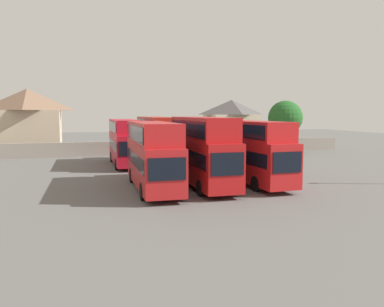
# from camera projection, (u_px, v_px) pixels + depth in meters

# --- Properties ---
(ground) EXTENTS (140.00, 140.00, 0.00)m
(ground) POSITION_uv_depth(u_px,v_px,m) (157.00, 159.00, 47.05)
(ground) COLOR #605E5B
(depot_boundary_wall) EXTENTS (56.00, 0.50, 1.80)m
(depot_boundary_wall) POSITION_uv_depth(u_px,v_px,m) (149.00, 148.00, 52.13)
(depot_boundary_wall) COLOR gray
(depot_boundary_wall) RESTS_ON ground
(bus_1) EXTENTS (2.83, 10.73, 4.79)m
(bus_1) POSITION_uv_depth(u_px,v_px,m) (153.00, 152.00, 28.21)
(bus_1) COLOR red
(bus_1) RESTS_ON ground
(bus_2) EXTENTS (2.66, 10.69, 5.12)m
(bus_2) POSITION_uv_depth(u_px,v_px,m) (202.00, 148.00, 29.47)
(bus_2) COLOR red
(bus_2) RESTS_ON ground
(bus_3) EXTENTS (2.91, 11.25, 4.82)m
(bus_3) POSITION_uv_depth(u_px,v_px,m) (248.00, 148.00, 31.07)
(bus_3) COLOR red
(bus_3) RESTS_ON ground
(bus_4) EXTENTS (2.62, 10.71, 4.74)m
(bus_4) POSITION_uv_depth(u_px,v_px,m) (124.00, 140.00, 41.40)
(bus_4) COLOR red
(bus_4) RESTS_ON ground
(bus_5) EXTENTS (2.64, 12.00, 5.00)m
(bus_5) POSITION_uv_depth(u_px,v_px,m) (156.00, 138.00, 42.47)
(bus_5) COLOR #B5251B
(bus_5) RESTS_ON ground
(bus_6) EXTENTS (2.84, 10.44, 3.54)m
(bus_6) POSITION_uv_depth(u_px,v_px,m) (204.00, 144.00, 43.71)
(bus_6) COLOR #AE1A17
(bus_6) RESTS_ON ground
(house_terrace_left) EXTENTS (8.78, 8.29, 8.68)m
(house_terrace_left) POSITION_uv_depth(u_px,v_px,m) (28.00, 120.00, 54.14)
(house_terrace_left) COLOR #C6B293
(house_terrace_left) RESTS_ON ground
(house_terrace_centre) EXTENTS (7.93, 6.60, 7.49)m
(house_terrace_centre) POSITION_uv_depth(u_px,v_px,m) (231.00, 123.00, 63.74)
(house_terrace_centre) COLOR beige
(house_terrace_centre) RESTS_ON ground
(tree_left_of_lot) EXTENTS (4.71, 4.71, 7.12)m
(tree_left_of_lot) POSITION_uv_depth(u_px,v_px,m) (285.00, 118.00, 54.93)
(tree_left_of_lot) COLOR brown
(tree_left_of_lot) RESTS_ON ground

